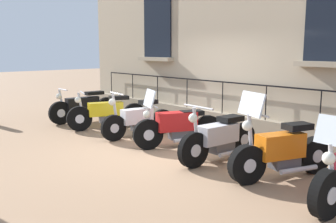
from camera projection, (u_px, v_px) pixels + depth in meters
ground_plane at (163, 150)px, 7.72m from camera, size 60.00×60.00×0.00m
motorcycle_black at (84, 107)px, 10.72m from camera, size 2.09×0.57×0.99m
motorcycle_yellow at (107, 113)px, 9.72m from camera, size 2.02×0.91×1.00m
motorcycle_white at (138, 120)px, 8.79m from camera, size 1.95×0.60×1.10m
motorcycle_red at (178, 126)px, 7.92m from camera, size 1.92×0.96×1.25m
motorcycle_silver at (219, 139)px, 6.89m from camera, size 1.93×0.72×1.09m
motorcycle_orange at (281, 152)px, 5.96m from camera, size 1.92×0.89×1.43m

